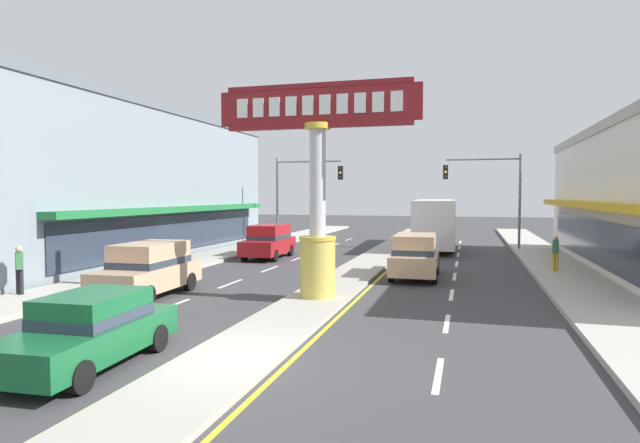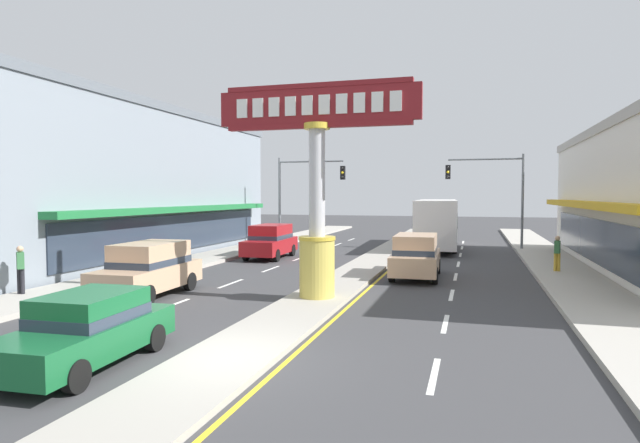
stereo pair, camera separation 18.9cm
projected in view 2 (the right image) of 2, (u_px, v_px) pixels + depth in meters
The scene contains 17 objects.
ground_plane at pixel (227, 362), 11.38m from camera, with size 160.00×160.00×0.00m, color #3A3A3D.
median_strip at pixel (376, 260), 28.64m from camera, with size 2.12×52.00×0.14m, color #A39E93.
sidewalk_left at pixel (208, 258), 29.25m from camera, with size 2.79×60.00×0.18m, color #ADA89E.
sidewalk_right at pixel (563, 271), 24.19m from camera, with size 2.79×60.00×0.18m, color #ADA89E.
lane_markings at pixel (371, 264), 27.34m from camera, with size 8.86×52.00×0.01m.
district_sign at pixel (317, 188), 17.74m from camera, with size 6.94×1.25×7.18m.
storefront_left at pixel (118, 184), 30.46m from camera, with size 8.96×23.94×8.48m.
traffic_light_left_side at pixel (303, 186), 36.54m from camera, with size 4.86×0.46×6.20m.
traffic_light_right_side at pixel (494, 185), 33.86m from camera, with size 4.86×0.46×6.20m.
sedan_near_right_lane at pixel (87, 329), 11.10m from camera, with size 1.99×4.38×1.53m.
suv_far_right_lane at pixel (416, 255), 22.80m from camera, with size 2.06×4.65×1.90m.
suv_near_left_lane at pixel (149, 268), 18.79m from camera, with size 2.09×4.66×1.90m.
suv_mid_left_lane at pixel (270, 241), 30.02m from camera, with size 2.08×4.66×1.90m.
bus_far_left_oncoming at pixel (437, 221), 35.50m from camera, with size 3.02×11.30×3.26m.
street_bench at pixel (126, 268), 21.33m from camera, with size 0.48×1.60×0.88m.
pedestrian_near_kerb at pixel (557, 251), 23.65m from camera, with size 0.31×0.44×1.59m.
pedestrian_far_side at pixel (20, 267), 18.22m from camera, with size 0.45×0.43×1.67m.
Camera 2 is at (5.07, -10.20, 3.61)m, focal length 29.64 mm.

